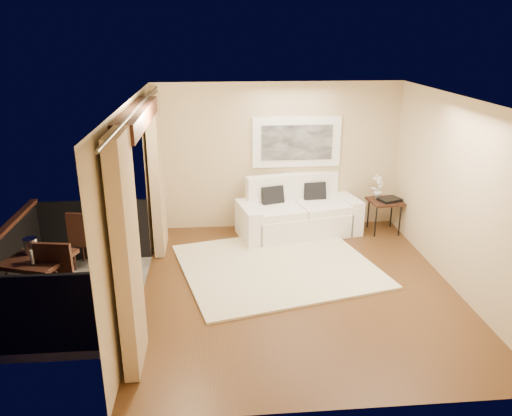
{
  "coord_description": "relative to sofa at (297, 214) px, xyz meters",
  "views": [
    {
      "loc": [
        -1.18,
        -6.39,
        3.55
      ],
      "look_at": [
        -0.57,
        0.57,
        1.05
      ],
      "focal_mm": 35.0,
      "sensor_mm": 36.0,
      "label": 1
    }
  ],
  "objects": [
    {
      "name": "glass_b",
      "position": [
        -3.54,
        -2.48,
        0.53
      ],
      "size": [
        0.06,
        0.06,
        0.12
      ],
      "primitive_type": "cylinder",
      "color": "white",
      "rests_on": "bistro_table"
    },
    {
      "name": "rug",
      "position": [
        -0.54,
        -1.4,
        -0.35
      ],
      "size": [
        3.44,
        3.16,
        0.04
      ],
      "primitive_type": "cube",
      "rotation": [
        0.0,
        0.0,
        0.24
      ],
      "color": "beige",
      "rests_on": "floor"
    },
    {
      "name": "balcony_chair_far",
      "position": [
        -3.53,
        -1.19,
        0.19
      ],
      "size": [
        0.47,
        0.48,
        0.96
      ],
      "rotation": [
        0.0,
        0.0,
        2.99
      ],
      "color": "black",
      "rests_on": "balcony"
    },
    {
      "name": "ice_bucket",
      "position": [
        -3.87,
        -2.41,
        0.57
      ],
      "size": [
        0.18,
        0.18,
        0.2
      ],
      "primitive_type": "cylinder",
      "color": "silver",
      "rests_on": "bistro_table"
    },
    {
      "name": "sofa",
      "position": [
        0.0,
        0.0,
        0.0
      ],
      "size": [
        2.32,
        1.36,
        1.04
      ],
      "rotation": [
        0.0,
        0.0,
        0.21
      ],
      "color": "white",
      "rests_on": "floor"
    },
    {
      "name": "vase",
      "position": [
        -3.75,
        -2.74,
        0.56
      ],
      "size": [
        0.04,
        0.04,
        0.18
      ],
      "primitive_type": "cylinder",
      "color": "silver",
      "rests_on": "bistro_table"
    },
    {
      "name": "tray",
      "position": [
        1.67,
        -0.13,
        0.27
      ],
      "size": [
        0.45,
        0.39,
        0.05
      ],
      "primitive_type": "cube",
      "rotation": [
        0.0,
        0.0,
        0.35
      ],
      "color": "black",
      "rests_on": "side_table"
    },
    {
      "name": "glass_a",
      "position": [
        -3.59,
        -2.65,
        0.53
      ],
      "size": [
        0.06,
        0.06,
        0.12
      ],
      "primitive_type": "cylinder",
      "color": "silver",
      "rests_on": "bistro_table"
    },
    {
      "name": "room_shell",
      "position": [
        -2.45,
        -2.1,
        2.15
      ],
      "size": [
        5.0,
        6.4,
        5.0
      ],
      "color": "white",
      "rests_on": "ground"
    },
    {
      "name": "floor",
      "position": [
        -0.32,
        -2.1,
        -0.37
      ],
      "size": [
        5.0,
        5.0,
        0.0
      ],
      "primitive_type": "plane",
      "color": "#543318",
      "rests_on": "ground"
    },
    {
      "name": "balcony_chair_near",
      "position": [
        -3.53,
        -2.78,
        0.27
      ],
      "size": [
        0.54,
        0.54,
        1.08
      ],
      "rotation": [
        0.0,
        0.0,
        -0.16
      ],
      "color": "black",
      "rests_on": "balcony"
    },
    {
      "name": "candle",
      "position": [
        -3.67,
        -2.42,
        0.51
      ],
      "size": [
        0.06,
        0.06,
        0.07
      ],
      "primitive_type": "cylinder",
      "color": "#F34015",
      "rests_on": "bistro_table"
    },
    {
      "name": "side_table",
      "position": [
        1.61,
        -0.1,
        0.18
      ],
      "size": [
        0.62,
        0.62,
        0.61
      ],
      "rotation": [
        0.0,
        0.0,
        0.12
      ],
      "color": "black",
      "rests_on": "floor"
    },
    {
      "name": "artwork",
      "position": [
        0.02,
        0.37,
        1.25
      ],
      "size": [
        1.62,
        0.07,
        0.92
      ],
      "color": "white",
      "rests_on": "room_shell"
    },
    {
      "name": "balcony",
      "position": [
        -3.63,
        -2.1,
        -0.19
      ],
      "size": [
        1.81,
        2.6,
        1.17
      ],
      "color": "#605B56",
      "rests_on": "ground"
    },
    {
      "name": "bistro_table",
      "position": [
        -3.75,
        -2.55,
        0.39
      ],
      "size": [
        0.91,
        0.91,
        0.84
      ],
      "rotation": [
        0.0,
        0.0,
        -0.33
      ],
      "color": "black",
      "rests_on": "balcony"
    },
    {
      "name": "curtains",
      "position": [
        -2.43,
        -2.1,
        0.97
      ],
      "size": [
        0.16,
        4.8,
        2.64
      ],
      "color": "tan",
      "rests_on": "ground"
    },
    {
      "name": "orchid",
      "position": [
        1.49,
        0.02,
        0.48
      ],
      "size": [
        0.3,
        0.27,
        0.47
      ],
      "primitive_type": "imported",
      "rotation": [
        0.0,
        0.0,
        0.54
      ],
      "color": "white",
      "rests_on": "side_table"
    }
  ]
}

